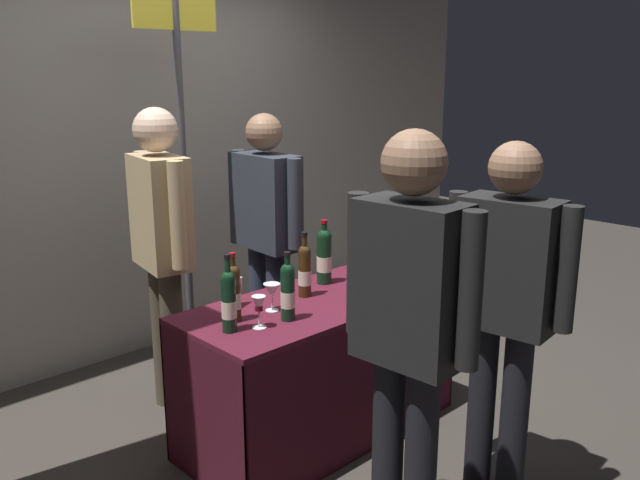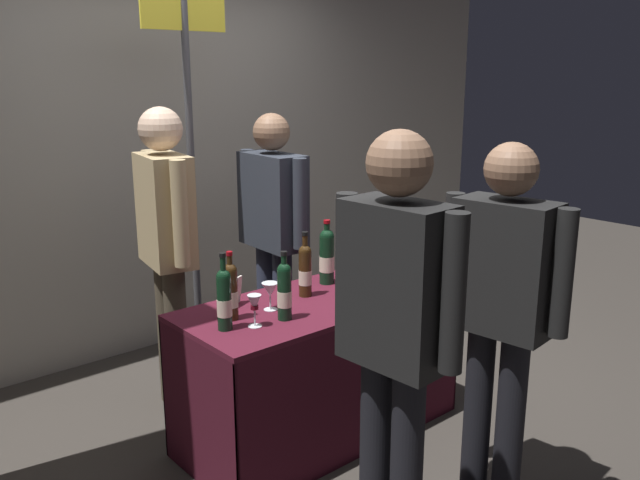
# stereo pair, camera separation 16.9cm
# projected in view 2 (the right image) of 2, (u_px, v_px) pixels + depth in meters

# --- Properties ---
(ground_plane) EXTENTS (12.00, 12.00, 0.00)m
(ground_plane) POSITION_uv_depth(u_px,v_px,m) (320.00, 431.00, 3.45)
(ground_plane) COLOR #38332D
(back_partition) EXTENTS (6.39, 0.12, 3.10)m
(back_partition) POSITION_uv_depth(u_px,v_px,m) (153.00, 116.00, 4.29)
(back_partition) COLOR #9E998E
(back_partition) RESTS_ON ground_plane
(tasting_table) EXTENTS (1.44, 0.63, 0.73)m
(tasting_table) POSITION_uv_depth(u_px,v_px,m) (320.00, 342.00, 3.33)
(tasting_table) COLOR #4C1423
(tasting_table) RESTS_ON ground_plane
(featured_wine_bottle) EXTENTS (0.07, 0.07, 0.32)m
(featured_wine_bottle) POSITION_uv_depth(u_px,v_px,m) (231.00, 291.00, 2.96)
(featured_wine_bottle) COLOR #38230F
(featured_wine_bottle) RESTS_ON tasting_table
(display_bottle_0) EXTENTS (0.07, 0.07, 0.33)m
(display_bottle_0) POSITION_uv_depth(u_px,v_px,m) (305.00, 269.00, 3.28)
(display_bottle_0) COLOR #38230F
(display_bottle_0) RESTS_ON tasting_table
(display_bottle_1) EXTENTS (0.07, 0.07, 0.35)m
(display_bottle_1) POSITION_uv_depth(u_px,v_px,m) (224.00, 298.00, 2.84)
(display_bottle_1) COLOR black
(display_bottle_1) RESTS_ON tasting_table
(display_bottle_2) EXTENTS (0.08, 0.08, 0.29)m
(display_bottle_2) POSITION_uv_depth(u_px,v_px,m) (369.00, 276.00, 3.23)
(display_bottle_2) COLOR #192333
(display_bottle_2) RESTS_ON tasting_table
(display_bottle_3) EXTENTS (0.08, 0.08, 0.34)m
(display_bottle_3) POSITION_uv_depth(u_px,v_px,m) (327.00, 256.00, 3.47)
(display_bottle_3) COLOR black
(display_bottle_3) RESTS_ON tasting_table
(display_bottle_4) EXTENTS (0.07, 0.07, 0.32)m
(display_bottle_4) POSITION_uv_depth(u_px,v_px,m) (284.00, 290.00, 2.96)
(display_bottle_4) COLOR black
(display_bottle_4) RESTS_ON tasting_table
(wine_glass_near_vendor) EXTENTS (0.08, 0.08, 0.13)m
(wine_glass_near_vendor) POSITION_uv_depth(u_px,v_px,m) (270.00, 290.00, 3.09)
(wine_glass_near_vendor) COLOR silver
(wine_glass_near_vendor) RESTS_ON tasting_table
(wine_glass_mid) EXTENTS (0.06, 0.06, 0.15)m
(wine_glass_mid) POSITION_uv_depth(u_px,v_px,m) (254.00, 304.00, 2.89)
(wine_glass_mid) COLOR silver
(wine_glass_mid) RESTS_ON tasting_table
(brochure_stand) EXTENTS (0.14, 0.08, 0.14)m
(brochure_stand) POSITION_uv_depth(u_px,v_px,m) (233.00, 293.00, 3.15)
(brochure_stand) COLOR silver
(brochure_stand) RESTS_ON tasting_table
(vendor_presenter) EXTENTS (0.23, 0.63, 1.59)m
(vendor_presenter) POSITION_uv_depth(u_px,v_px,m) (273.00, 220.00, 3.97)
(vendor_presenter) COLOR #2D3347
(vendor_presenter) RESTS_ON ground_plane
(vendor_assistant) EXTENTS (0.28, 0.55, 1.65)m
(vendor_assistant) POSITION_uv_depth(u_px,v_px,m) (167.00, 234.00, 3.50)
(vendor_assistant) COLOR #4C4233
(vendor_assistant) RESTS_ON ground_plane
(taster_foreground_right) EXTENTS (0.25, 0.56, 1.56)m
(taster_foreground_right) POSITION_uv_depth(u_px,v_px,m) (502.00, 297.00, 2.71)
(taster_foreground_right) COLOR black
(taster_foreground_right) RESTS_ON ground_plane
(taster_foreground_left) EXTENTS (0.23, 0.55, 1.64)m
(taster_foreground_left) POSITION_uv_depth(u_px,v_px,m) (395.00, 320.00, 2.31)
(taster_foreground_left) COLOR black
(taster_foreground_left) RESTS_ON ground_plane
(booth_signpost) EXTENTS (0.52, 0.04, 2.27)m
(booth_signpost) POSITION_uv_depth(u_px,v_px,m) (190.00, 147.00, 3.81)
(booth_signpost) COLOR #47474C
(booth_signpost) RESTS_ON ground_plane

